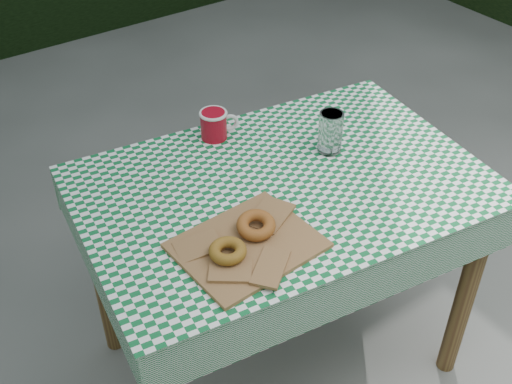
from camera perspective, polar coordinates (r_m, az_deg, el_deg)
ground at (r=2.34m, az=4.94°, el=-13.61°), size 60.00×60.00×0.00m
table at (r=2.03m, az=2.17°, el=-7.75°), size 1.19×0.88×0.75m
tablecloth at (r=1.78m, az=2.46°, el=0.74°), size 1.21×0.90×0.01m
paper_bag at (r=1.57m, az=-0.80°, el=-4.69°), size 0.35×0.29×0.02m
bagel_front at (r=1.52m, az=-2.54°, el=-5.27°), size 0.11×0.11×0.03m
bagel_back at (r=1.58m, az=0.00°, el=-2.97°), size 0.13×0.13×0.03m
coffee_mug at (r=1.94m, az=-3.79°, el=5.98°), size 0.20×0.20×0.09m
drinking_glass at (r=1.88m, az=6.64°, el=5.30°), size 0.08×0.08×0.13m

